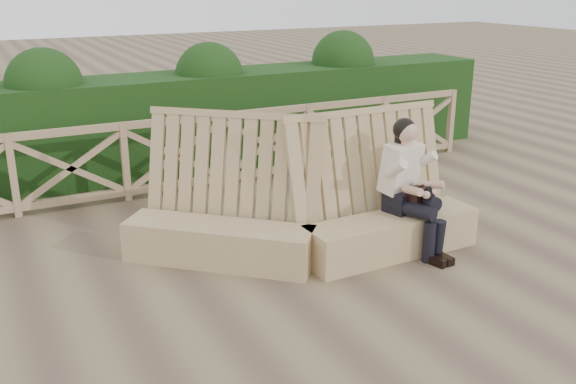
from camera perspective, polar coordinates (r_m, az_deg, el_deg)
name	(u,v)px	position (r m, az deg, el deg)	size (l,w,h in m)	color
ground	(288,293)	(6.38, -0.02, -8.98)	(60.00, 60.00, 0.00)	brown
bench	(306,222)	(7.07, 1.57, -2.66)	(3.75, 1.99, 1.57)	#9F865B
woman	(409,183)	(7.23, 10.75, 0.79)	(0.54, 0.98, 1.50)	black
guardrail	(175,155)	(9.23, -9.99, 3.23)	(10.10, 0.09, 1.10)	#997B59
hedge	(151,125)	(10.31, -12.08, 5.83)	(12.00, 1.20, 1.50)	black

